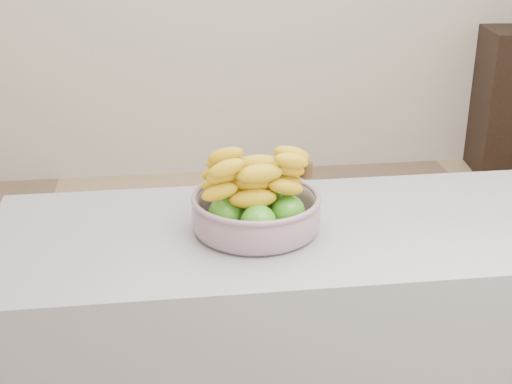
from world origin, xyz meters
TOP-DOWN VIEW (x-y plane):
  - ground at (0.00, 0.00)m, footprint 4.00×4.00m
  - counter at (0.00, -0.71)m, footprint 2.00×0.60m
  - fruit_bowl at (-0.34, -0.71)m, footprint 0.32×0.32m

SIDE VIEW (x-z plane):
  - ground at x=0.00m, z-range 0.00..0.00m
  - counter at x=0.00m, z-range 0.00..0.90m
  - fruit_bowl at x=-0.34m, z-range 0.87..1.06m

